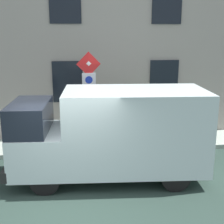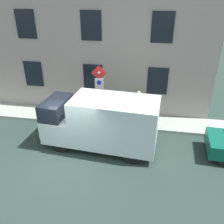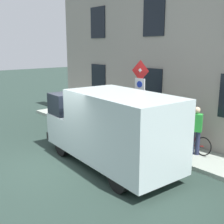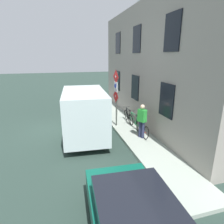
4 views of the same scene
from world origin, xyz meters
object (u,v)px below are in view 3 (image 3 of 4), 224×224
Objects in this scene: bicycle_green at (168,135)px; bicycle_black at (149,129)px; bicycle_red at (191,141)px; pedestrian at (196,129)px; sign_post_stacked at (140,93)px; delivery_van at (111,127)px.

bicycle_black is (0.00, 1.02, 0.00)m from bicycle_green.
pedestrian is at bearing 152.75° from bicycle_red.
bicycle_green is 1.00× the size of pedestrian.
bicycle_black is (0.92, 0.32, -1.66)m from sign_post_stacked.
sign_post_stacked reaches higher than delivery_van.
delivery_van is 3.18m from bicycle_red.
delivery_van is 3.07m from bicycle_black.
sign_post_stacked is at bearing 112.59° from bicycle_black.
sign_post_stacked is at bearing -95.21° from pedestrian.
bicycle_red is at bearing -108.59° from delivery_van.
bicycle_green is 1.42m from pedestrian.
sign_post_stacked reaches higher than bicycle_black.
delivery_van is at bearing 71.40° from bicycle_red.
sign_post_stacked is 2.02m from bicycle_green.
delivery_van reaches higher than bicycle_black.
delivery_van reaches higher than bicycle_red.
delivery_van is at bearing -54.83° from pedestrian.
delivery_van is 3.18× the size of pedestrian.
sign_post_stacked is 1.83× the size of pedestrian.
delivery_van is at bearing 109.88° from bicycle_black.
bicycle_black is at bearing -68.99° from delivery_van.
pedestrian reaches higher than bicycle_green.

